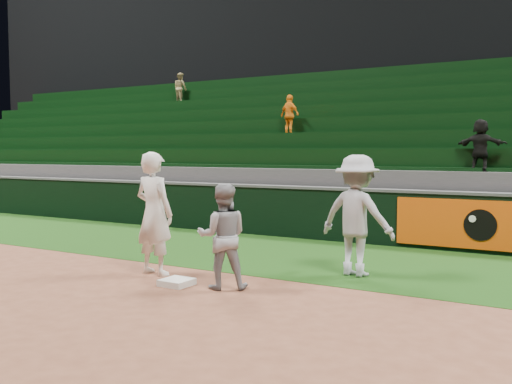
# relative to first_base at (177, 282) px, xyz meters

# --- Properties ---
(ground) EXTENTS (70.00, 70.00, 0.00)m
(ground) POSITION_rel_first_base_xyz_m (0.20, 0.25, -0.05)
(ground) COLOR brown
(ground) RESTS_ON ground
(foul_grass) EXTENTS (36.00, 4.20, 0.01)m
(foul_grass) POSITION_rel_first_base_xyz_m (0.20, 3.25, -0.05)
(foul_grass) COLOR #12330C
(foul_grass) RESTS_ON ground
(upper_deck) EXTENTS (40.00, 12.00, 12.00)m
(upper_deck) POSITION_rel_first_base_xyz_m (0.20, 17.70, 5.95)
(upper_deck) COLOR black
(upper_deck) RESTS_ON ground
(first_base) EXTENTS (0.45, 0.45, 0.10)m
(first_base) POSITION_rel_first_base_xyz_m (0.00, 0.00, 0.00)
(first_base) COLOR silver
(first_base) RESTS_ON ground
(first_baseman) EXTENTS (0.79, 0.55, 2.07)m
(first_baseman) POSITION_rel_first_base_xyz_m (-0.82, 0.45, 0.99)
(first_baseman) COLOR white
(first_baseman) RESTS_ON ground
(baserunner) EXTENTS (0.98, 0.93, 1.60)m
(baserunner) POSITION_rel_first_base_xyz_m (0.73, 0.20, 0.75)
(baserunner) COLOR gray
(baserunner) RESTS_ON ground
(base_coach) EXTENTS (1.39, 0.91, 2.02)m
(base_coach) POSITION_rel_first_base_xyz_m (2.16, 2.07, 0.97)
(base_coach) COLOR #A0A3AD
(base_coach) RESTS_ON foul_grass
(field_wall) EXTENTS (36.00, 0.45, 1.25)m
(field_wall) POSITION_rel_first_base_xyz_m (0.22, 5.45, 0.58)
(field_wall) COLOR black
(field_wall) RESTS_ON ground
(stadium_seating) EXTENTS (36.00, 5.95, 5.05)m
(stadium_seating) POSITION_rel_first_base_xyz_m (0.20, 9.22, 1.65)
(stadium_seating) COLOR #39393C
(stadium_seating) RESTS_ON ground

